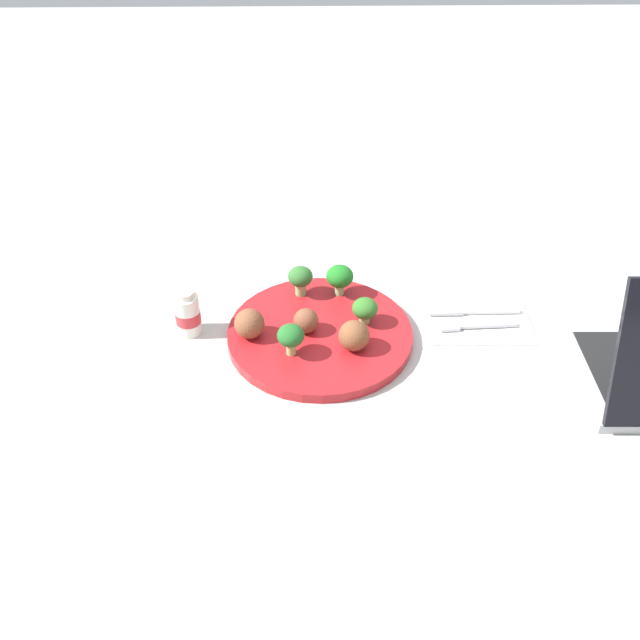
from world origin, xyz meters
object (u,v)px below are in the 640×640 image
at_px(meatball_front_right, 249,324).
at_px(fork, 473,325).
at_px(broccoli_floret_back_right, 291,336).
at_px(plate, 320,335).
at_px(broccoli_floret_mid_left, 365,309).
at_px(broccoli_floret_far_rim, 340,277).
at_px(yogurt_bottle, 188,314).
at_px(knife, 469,311).
at_px(meatball_near_rim, 354,336).
at_px(napkin, 475,320).
at_px(meatball_mid_right, 306,321).
at_px(broccoli_floret_front_left, 300,278).

xyz_separation_m(meatball_front_right, fork, (-0.34, -0.03, -0.03)).
xyz_separation_m(broccoli_floret_back_right, meatball_front_right, (0.06, -0.04, -0.01)).
height_order(plate, broccoli_floret_mid_left, broccoli_floret_mid_left).
distance_m(broccoli_floret_far_rim, yogurt_bottle, 0.24).
bearing_deg(knife, broccoli_floret_mid_left, 12.40).
xyz_separation_m(broccoli_floret_back_right, knife, (-0.28, -0.11, -0.04)).
bearing_deg(meatball_near_rim, fork, -162.21).
distance_m(broccoli_floret_far_rim, napkin, 0.22).
height_order(plate, fork, plate).
height_order(broccoli_floret_far_rim, napkin, broccoli_floret_far_rim).
distance_m(broccoli_floret_mid_left, yogurt_bottle, 0.27).
relative_size(meatball_front_right, fork, 0.37).
relative_size(plate, fork, 2.32).
bearing_deg(broccoli_floret_far_rim, meatball_front_right, 37.04).
relative_size(meatball_mid_right, napkin, 0.22).
height_order(broccoli_floret_front_left, yogurt_bottle, yogurt_bottle).
relative_size(broccoli_floret_far_rim, meatball_mid_right, 1.36).
xyz_separation_m(broccoli_floret_mid_left, broccoli_floret_front_left, (0.10, -0.08, 0.01)).
relative_size(broccoli_floret_front_left, napkin, 0.29).
relative_size(plate, broccoli_floret_mid_left, 6.56).
relative_size(meatball_mid_right, meatball_near_rim, 0.83).
height_order(broccoli_floret_mid_left, meatball_mid_right, broccoli_floret_mid_left).
bearing_deg(napkin, broccoli_floret_mid_left, 6.27).
bearing_deg(napkin, meatball_near_rim, 21.83).
bearing_deg(napkin, knife, -69.51).
bearing_deg(broccoli_floret_mid_left, napkin, -173.73).
bearing_deg(meatball_front_right, knife, -169.15).
distance_m(plate, meatball_front_right, 0.11).
bearing_deg(meatball_mid_right, broccoli_floret_far_rim, -120.01).
distance_m(fork, yogurt_bottle, 0.44).
xyz_separation_m(plate, fork, (-0.24, -0.02, -0.00)).
relative_size(broccoli_floret_front_left, knife, 0.34).
xyz_separation_m(plate, meatball_mid_right, (0.02, 0.00, 0.03)).
xyz_separation_m(broccoli_floret_front_left, broccoli_floret_far_rim, (-0.06, 0.00, 0.00)).
bearing_deg(knife, broccoli_floret_front_left, -8.40).
distance_m(broccoli_floret_back_right, meatball_mid_right, 0.06).
distance_m(broccoli_floret_front_left, napkin, 0.28).
xyz_separation_m(meatball_mid_right, yogurt_bottle, (0.18, -0.02, -0.00)).
xyz_separation_m(meatball_near_rim, fork, (-0.19, -0.06, -0.03)).
bearing_deg(meatball_mid_right, meatball_front_right, 6.82).
bearing_deg(yogurt_bottle, broccoli_floret_back_right, 155.16).
bearing_deg(napkin, meatball_front_right, 7.78).
distance_m(meatball_front_right, yogurt_bottle, 0.10).
xyz_separation_m(fork, knife, (-0.00, -0.04, -0.00)).
distance_m(meatball_mid_right, fork, 0.26).
distance_m(plate, meatball_mid_right, 0.03).
bearing_deg(napkin, yogurt_bottle, 2.16).
distance_m(broccoli_floret_front_left, broccoli_floret_far_rim, 0.06).
height_order(plate, meatball_front_right, meatball_front_right).
height_order(meatball_near_rim, fork, meatball_near_rim).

